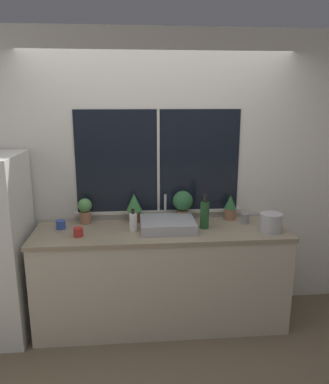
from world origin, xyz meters
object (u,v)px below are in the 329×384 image
at_px(potted_plant_center_right, 183,203).
at_px(mug_red, 78,232).
at_px(kettle, 271,222).
at_px(potted_plant_center_left, 134,205).
at_px(potted_plant_far_right, 230,207).
at_px(soap_bottle, 133,222).
at_px(mug_grey, 245,218).
at_px(mug_blue, 61,225).
at_px(potted_plant_far_left, 85,209).
at_px(bottle_tall, 205,214).
at_px(sink, 168,224).

bearing_deg(potted_plant_center_right, mug_red, -159.89).
bearing_deg(kettle, potted_plant_center_left, 163.03).
bearing_deg(potted_plant_center_left, potted_plant_far_right, 0.00).
height_order(soap_bottle, mug_grey, soap_bottle).
distance_m(soap_bottle, mug_blue, 0.66).
relative_size(potted_plant_far_left, soap_bottle, 1.19).
relative_size(potted_plant_center_left, potted_plant_far_right, 1.16).
bearing_deg(mug_blue, potted_plant_center_left, 11.55).
xyz_separation_m(soap_bottle, mug_grey, (1.06, 0.11, -0.04)).
height_order(potted_plant_far_right, mug_red, potted_plant_far_right).
xyz_separation_m(potted_plant_far_left, kettle, (1.66, -0.37, -0.05)).
bearing_deg(mug_grey, mug_red, -171.90).
bearing_deg(soap_bottle, mug_red, -167.64).
bearing_deg(bottle_tall, sink, 179.76).
bearing_deg(potted_plant_center_right, mug_grey, -12.61).
height_order(soap_bottle, mug_blue, soap_bottle).
bearing_deg(potted_plant_center_left, mug_red, -144.28).
height_order(potted_plant_center_left, potted_plant_far_right, potted_plant_center_left).
distance_m(sink, mug_grey, 0.75).
relative_size(potted_plant_far_right, mug_red, 2.96).
relative_size(potted_plant_far_left, mug_red, 2.97).
distance_m(potted_plant_center_right, mug_red, 1.02).
bearing_deg(mug_red, potted_plant_center_right, 20.11).
bearing_deg(mug_grey, sink, -172.47).
xyz_separation_m(potted_plant_center_right, kettle, (0.74, -0.37, -0.09)).
height_order(potted_plant_far_left, soap_bottle, potted_plant_far_left).
bearing_deg(bottle_tall, potted_plant_center_left, 160.09).
height_order(mug_blue, kettle, kettle).
xyz_separation_m(sink, mug_red, (-0.78, -0.12, -0.01)).
bearing_deg(potted_plant_center_left, sink, -37.60).
height_order(potted_plant_center_right, soap_bottle, potted_plant_center_right).
xyz_separation_m(soap_bottle, mug_blue, (-0.65, 0.11, -0.05)).
relative_size(sink, potted_plant_far_right, 2.02).
xyz_separation_m(potted_plant_far_left, potted_plant_far_right, (1.39, 0.00, -0.01)).
bearing_deg(soap_bottle, sink, 2.90).
bearing_deg(potted_plant_center_right, kettle, -26.46).
height_order(potted_plant_center_right, mug_red, potted_plant_center_right).
height_order(mug_blue, mug_grey, mug_grey).
distance_m(soap_bottle, mug_grey, 1.06).
bearing_deg(potted_plant_center_left, potted_plant_far_left, 180.00).
bearing_deg(potted_plant_far_right, bottle_tall, -142.25).
distance_m(potted_plant_far_right, bottle_tall, 0.38).
bearing_deg(potted_plant_far_left, mug_blue, -146.52).
height_order(sink, mug_red, sink).
distance_m(potted_plant_center_left, mug_red, 0.61).
distance_m(potted_plant_center_right, mug_grey, 0.61).
xyz_separation_m(mug_blue, mug_grey, (1.71, 0.01, 0.01)).
bearing_deg(potted_plant_far_left, kettle, -12.44).
bearing_deg(potted_plant_far_right, mug_red, -166.21).
xyz_separation_m(mug_red, kettle, (1.68, -0.02, 0.05)).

